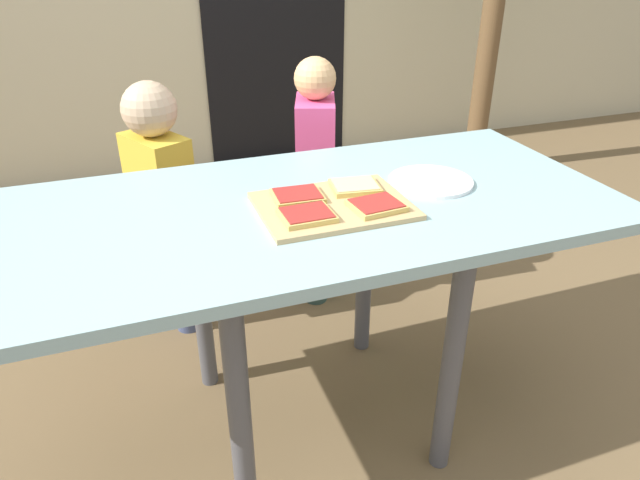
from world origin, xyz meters
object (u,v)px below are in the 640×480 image
(dining_table, at_px, (314,232))
(child_left, at_px, (161,193))
(pizza_slice_far_right, at_px, (355,186))
(child_right, at_px, (315,170))
(pizza_slice_far_left, at_px, (298,196))
(pizza_slice_near_right, at_px, (376,205))
(pizza_slice_near_left, at_px, (307,215))
(plate_white_right, at_px, (430,181))
(cutting_board, at_px, (333,206))

(dining_table, xyz_separation_m, child_left, (-0.33, 0.67, -0.12))
(pizza_slice_far_right, relative_size, child_right, 0.14)
(pizza_slice_far_left, height_order, child_right, child_right)
(pizza_slice_near_right, height_order, child_right, child_right)
(pizza_slice_far_left, bearing_deg, pizza_slice_near_left, -96.81)
(plate_white_right, distance_m, child_left, 0.96)
(dining_table, height_order, cutting_board, cutting_board)
(child_left, xyz_separation_m, child_right, (0.58, 0.02, 0.00))
(pizza_slice_near_left, bearing_deg, pizza_slice_far_right, 34.67)
(cutting_board, bearing_deg, pizza_slice_far_right, 37.21)
(pizza_slice_far_right, xyz_separation_m, plate_white_right, (0.22, -0.00, -0.02))
(pizza_slice_far_left, distance_m, child_right, 0.77)
(plate_white_right, relative_size, child_right, 0.24)
(child_right, bearing_deg, pizza_slice_far_right, -100.65)
(pizza_slice_near_left, distance_m, plate_white_right, 0.41)
(dining_table, distance_m, cutting_board, 0.11)
(pizza_slice_near_left, xyz_separation_m, child_left, (-0.28, 0.77, -0.22))
(dining_table, xyz_separation_m, pizza_slice_far_right, (0.12, 0.02, 0.11))
(pizza_slice_near_left, bearing_deg, pizza_slice_near_right, -2.05)
(dining_table, relative_size, pizza_slice_near_left, 12.65)
(pizza_slice_near_right, relative_size, child_left, 0.14)
(pizza_slice_far_right, bearing_deg, plate_white_right, -0.86)
(child_left, bearing_deg, pizza_slice_near_left, -70.22)
(pizza_slice_far_left, bearing_deg, child_right, 67.18)
(pizza_slice_far_right, relative_size, pizza_slice_far_left, 1.06)
(pizza_slice_near_left, xyz_separation_m, plate_white_right, (0.39, 0.12, -0.02))
(pizza_slice_near_left, bearing_deg, plate_white_right, 16.40)
(cutting_board, distance_m, child_right, 0.79)
(pizza_slice_far_right, bearing_deg, pizza_slice_near_left, -145.33)
(pizza_slice_far_right, bearing_deg, cutting_board, -142.79)
(pizza_slice_near_right, bearing_deg, pizza_slice_far_left, 143.83)
(pizza_slice_far_left, xyz_separation_m, child_left, (-0.29, 0.66, -0.22))
(child_left, bearing_deg, child_right, 1.62)
(child_left, height_order, child_right, child_right)
(cutting_board, xyz_separation_m, pizza_slice_near_left, (-0.09, -0.05, 0.01))
(pizza_slice_far_left, xyz_separation_m, child_right, (0.29, 0.68, -0.22))
(dining_table, xyz_separation_m, cutting_board, (0.03, -0.05, 0.09))
(dining_table, distance_m, child_left, 0.76)
(pizza_slice_near_left, height_order, child_left, child_left)
(dining_table, bearing_deg, child_left, 116.31)
(dining_table, distance_m, pizza_slice_near_right, 0.20)
(pizza_slice_far_left, relative_size, child_right, 0.13)
(cutting_board, xyz_separation_m, pizza_slice_near_right, (0.09, -0.06, 0.01))
(pizza_slice_far_right, bearing_deg, dining_table, -172.46)
(child_right, bearing_deg, pizza_slice_far_left, -112.82)
(cutting_board, distance_m, child_left, 0.83)
(pizza_slice_near_right, height_order, plate_white_right, pizza_slice_near_right)
(pizza_slice_near_left, height_order, pizza_slice_far_right, same)
(dining_table, bearing_deg, pizza_slice_far_left, 167.77)
(pizza_slice_far_right, relative_size, plate_white_right, 0.59)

